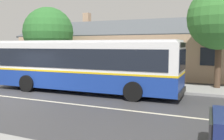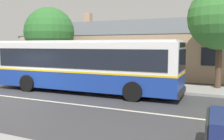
{
  "view_description": "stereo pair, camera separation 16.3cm",
  "coord_description": "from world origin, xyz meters",
  "px_view_note": "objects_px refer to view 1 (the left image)",
  "views": [
    {
      "loc": [
        9.89,
        -9.85,
        2.81
      ],
      "look_at": [
        3.91,
        3.45,
        1.34
      ],
      "focal_mm": 40.0,
      "sensor_mm": 36.0,
      "label": 1
    },
    {
      "loc": [
        10.04,
        -9.78,
        2.81
      ],
      "look_at": [
        3.91,
        3.45,
        1.34
      ],
      "focal_mm": 40.0,
      "sensor_mm": 36.0,
      "label": 2
    }
  ],
  "objects_px": {
    "transit_bus": "(83,64)",
    "street_tree_primary": "(221,20)",
    "street_tree_secondary": "(48,34)",
    "bench_by_building": "(28,72)"
  },
  "relations": [
    {
      "from": "transit_bus",
      "to": "street_tree_secondary",
      "type": "height_order",
      "value": "street_tree_secondary"
    },
    {
      "from": "transit_bus",
      "to": "street_tree_secondary",
      "type": "relative_size",
      "value": 1.96
    },
    {
      "from": "street_tree_primary",
      "to": "street_tree_secondary",
      "type": "distance_m",
      "value": 13.39
    },
    {
      "from": "transit_bus",
      "to": "bench_by_building",
      "type": "height_order",
      "value": "transit_bus"
    },
    {
      "from": "transit_bus",
      "to": "bench_by_building",
      "type": "bearing_deg",
      "value": 156.62
    },
    {
      "from": "street_tree_primary",
      "to": "street_tree_secondary",
      "type": "relative_size",
      "value": 1.08
    },
    {
      "from": "street_tree_primary",
      "to": "transit_bus",
      "type": "bearing_deg",
      "value": -151.13
    },
    {
      "from": "transit_bus",
      "to": "street_tree_primary",
      "type": "height_order",
      "value": "street_tree_primary"
    },
    {
      "from": "transit_bus",
      "to": "street_tree_primary",
      "type": "relative_size",
      "value": 1.81
    },
    {
      "from": "transit_bus",
      "to": "street_tree_primary",
      "type": "xyz_separation_m",
      "value": [
        7.36,
        4.06,
        2.64
      ]
    }
  ]
}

